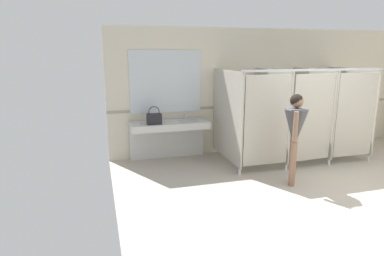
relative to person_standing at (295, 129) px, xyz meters
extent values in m
cube|color=#B2A899|center=(0.79, -0.87, -1.05)|extent=(7.67, 6.66, 0.10)
cube|color=beige|center=(0.79, 2.22, 0.39)|extent=(7.67, 0.12, 2.78)
cube|color=#9E937F|center=(0.79, 2.15, 0.05)|extent=(7.67, 0.01, 0.06)
cube|color=silver|center=(-1.79, 1.84, -0.22)|extent=(1.64, 0.59, 0.14)
cube|color=silver|center=(-1.79, 2.10, -0.64)|extent=(1.64, 0.08, 0.71)
cube|color=#ADADA8|center=(-2.19, 1.81, -0.20)|extent=(0.42, 0.33, 0.11)
cylinder|color=silver|center=(-2.19, 2.05, -0.10)|extent=(0.04, 0.04, 0.11)
cylinder|color=silver|center=(-2.19, 1.99, -0.05)|extent=(0.03, 0.11, 0.03)
sphere|color=silver|center=(-2.12, 2.06, -0.12)|extent=(0.04, 0.04, 0.04)
cube|color=#ADADA8|center=(-1.38, 1.81, -0.20)|extent=(0.42, 0.33, 0.11)
cylinder|color=silver|center=(-1.38, 2.05, -0.10)|extent=(0.04, 0.04, 0.11)
cylinder|color=silver|center=(-1.38, 1.99, -0.05)|extent=(0.03, 0.11, 0.03)
sphere|color=silver|center=(-1.31, 2.06, -0.12)|extent=(0.04, 0.04, 0.04)
cube|color=silver|center=(-1.79, 2.14, 0.65)|extent=(1.54, 0.02, 1.31)
cube|color=#B2AD9E|center=(-0.70, 1.37, 0.02)|extent=(0.03, 1.54, 1.80)
cylinder|color=silver|center=(-0.70, 0.66, -0.94)|extent=(0.05, 0.05, 0.12)
cube|color=#B2AD9E|center=(0.30, 1.37, 0.02)|extent=(0.03, 1.54, 1.80)
cylinder|color=silver|center=(0.30, 0.66, -0.94)|extent=(0.05, 0.05, 0.12)
cube|color=#B2AD9E|center=(1.29, 1.37, 0.02)|extent=(0.03, 1.54, 1.80)
cylinder|color=silver|center=(1.29, 0.66, -0.94)|extent=(0.05, 0.05, 0.12)
cube|color=#B2AD9E|center=(2.29, 1.37, 0.02)|extent=(0.03, 1.54, 1.80)
cylinder|color=silver|center=(2.29, 0.66, -0.94)|extent=(0.05, 0.05, 0.12)
cube|color=#B2AD9E|center=(-0.20, 0.63, 0.02)|extent=(0.92, 0.03, 1.70)
cube|color=#B2AD9E|center=(0.80, 0.63, 0.02)|extent=(0.92, 0.09, 1.70)
cube|color=#B2AD9E|center=(1.79, 0.63, 0.02)|extent=(0.92, 0.03, 1.70)
cube|color=#B7BABF|center=(0.80, 0.63, 0.94)|extent=(3.05, 0.04, 0.04)
cylinder|color=#8C664C|center=(0.05, 0.08, -0.61)|extent=(0.11, 0.11, 0.78)
cylinder|color=#8C664C|center=(-0.05, -0.08, -0.61)|extent=(0.11, 0.11, 0.78)
cone|color=#47474C|center=(0.00, 0.00, 0.00)|extent=(0.55, 0.55, 0.67)
cube|color=#47474C|center=(0.00, 0.00, 0.30)|extent=(0.36, 0.44, 0.10)
cylinder|color=#8C664C|center=(0.13, 0.20, 0.08)|extent=(0.08, 0.08, 0.50)
cylinder|color=#8C664C|center=(-0.13, -0.20, 0.08)|extent=(0.08, 0.08, 0.50)
sphere|color=#8C664C|center=(0.00, 0.00, 0.47)|extent=(0.21, 0.21, 0.21)
sphere|color=black|center=(-0.01, 0.01, 0.48)|extent=(0.21, 0.21, 0.21)
cube|color=black|center=(-2.13, 1.69, -0.04)|extent=(0.30, 0.14, 0.22)
torus|color=black|center=(-2.13, 1.69, 0.10)|extent=(0.22, 0.02, 0.22)
cylinder|color=#D899B2|center=(-2.19, 2.02, -0.08)|extent=(0.07, 0.07, 0.15)
cylinder|color=black|center=(-2.19, 2.02, 0.01)|extent=(0.03, 0.03, 0.04)
camera|label=1|loc=(-3.19, -4.78, 1.27)|focal=30.98mm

